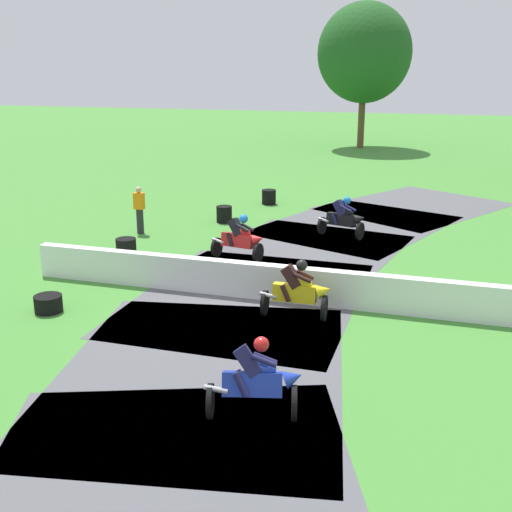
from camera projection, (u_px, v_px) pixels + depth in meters
ground_plane at (248, 297)px, 16.36m from camera, size 120.00×120.00×0.00m
track_asphalt at (305, 303)px, 15.94m from camera, size 10.76×32.80×0.01m
safety_barrier at (444, 299)px, 14.90m from camera, size 21.33×1.00×0.90m
motorcycle_lead_black at (344, 218)px, 21.66m from camera, size 1.71×1.08×1.42m
motorcycle_chase_red at (240, 238)px, 19.20m from camera, size 1.71×0.98×1.43m
motorcycle_trailing_yellow at (298, 290)px, 14.86m from camera, size 1.68×0.68×1.42m
motorcycle_fourth_blue at (257, 380)px, 10.78m from camera, size 1.67×1.07×1.42m
tire_stack_near at (269, 197)px, 26.74m from camera, size 0.58×0.58×0.60m
tire_stack_mid_a at (224, 214)px, 23.76m from camera, size 0.57×0.57×0.60m
tire_stack_mid_b at (126, 248)px, 19.48m from camera, size 0.61×0.61×0.60m
tire_stack_far at (48, 304)px, 15.34m from camera, size 0.66×0.66×0.40m
track_marshal at (140, 210)px, 22.07m from camera, size 0.34×0.24×1.63m
tree_far_right at (364, 53)px, 42.09m from camera, size 6.11×6.11×9.37m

